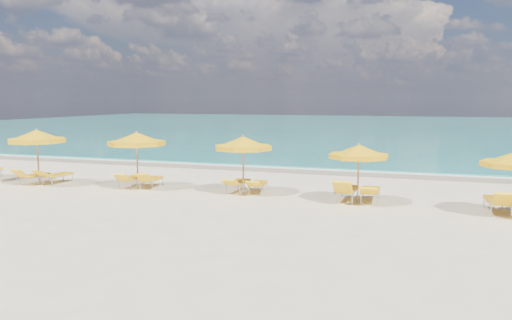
% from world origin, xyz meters
% --- Properties ---
extents(ground_plane, '(120.00, 120.00, 0.00)m').
position_xyz_m(ground_plane, '(0.00, 0.00, 0.00)').
color(ground_plane, beige).
extents(ocean, '(120.00, 80.00, 0.30)m').
position_xyz_m(ocean, '(0.00, 48.00, 0.00)').
color(ocean, '#167D75').
rests_on(ocean, ground).
extents(wet_sand_band, '(120.00, 2.60, 0.01)m').
position_xyz_m(wet_sand_band, '(0.00, 7.40, 0.00)').
color(wet_sand_band, tan).
rests_on(wet_sand_band, ground).
extents(foam_line, '(120.00, 1.20, 0.03)m').
position_xyz_m(foam_line, '(0.00, 8.20, 0.00)').
color(foam_line, white).
rests_on(foam_line, ground).
extents(whitecap_near, '(14.00, 0.36, 0.05)m').
position_xyz_m(whitecap_near, '(-6.00, 17.00, 0.00)').
color(whitecap_near, white).
rests_on(whitecap_near, ground).
extents(whitecap_far, '(18.00, 0.30, 0.05)m').
position_xyz_m(whitecap_far, '(8.00, 24.00, 0.00)').
color(whitecap_far, white).
rests_on(whitecap_far, ground).
extents(umbrella_1, '(3.13, 3.13, 2.42)m').
position_xyz_m(umbrella_1, '(-9.09, -0.46, 2.06)').
color(umbrella_1, '#A78353').
rests_on(umbrella_1, ground).
extents(umbrella_2, '(2.84, 2.84, 2.36)m').
position_xyz_m(umbrella_2, '(-4.66, 0.17, 2.01)').
color(umbrella_2, '#A78353').
rests_on(umbrella_2, ground).
extents(umbrella_3, '(2.39, 2.39, 2.28)m').
position_xyz_m(umbrella_3, '(-0.17, 0.44, 1.94)').
color(umbrella_3, '#A78353').
rests_on(umbrella_3, ground).
extents(umbrella_4, '(2.78, 2.78, 2.12)m').
position_xyz_m(umbrella_4, '(4.25, 0.05, 1.81)').
color(umbrella_4, '#A78353').
rests_on(umbrella_4, ground).
extents(lounger_1_left, '(0.68, 1.72, 0.77)m').
position_xyz_m(lounger_1_left, '(-9.59, -0.20, 0.21)').
color(lounger_1_left, '#A5A8AD').
rests_on(lounger_1_left, ground).
extents(lounger_1_right, '(0.75, 1.85, 0.72)m').
position_xyz_m(lounger_1_right, '(-8.67, 0.15, 0.22)').
color(lounger_1_right, '#A5A8AD').
rests_on(lounger_1_right, ground).
extents(lounger_2_left, '(0.77, 1.79, 0.73)m').
position_xyz_m(lounger_2_left, '(-5.13, 0.36, 0.21)').
color(lounger_2_left, '#A5A8AD').
rests_on(lounger_2_left, ground).
extents(lounger_2_right, '(0.75, 1.72, 0.76)m').
position_xyz_m(lounger_2_right, '(-4.24, 0.53, 0.21)').
color(lounger_2_right, '#A5A8AD').
rests_on(lounger_2_right, ground).
extents(lounger_3_left, '(0.62, 1.86, 0.69)m').
position_xyz_m(lounger_3_left, '(-0.53, 0.82, 0.22)').
color(lounger_3_left, '#A5A8AD').
rests_on(lounger_3_left, ground).
extents(lounger_3_right, '(0.74, 1.79, 0.64)m').
position_xyz_m(lounger_3_right, '(0.31, 0.84, 0.20)').
color(lounger_3_right, '#A5A8AD').
rests_on(lounger_3_right, ground).
extents(lounger_4_left, '(0.71, 1.98, 0.92)m').
position_xyz_m(lounger_4_left, '(3.81, 0.36, 0.25)').
color(lounger_4_left, '#A5A8AD').
rests_on(lounger_4_left, ground).
extents(lounger_4_right, '(0.70, 1.97, 0.74)m').
position_xyz_m(lounger_4_right, '(4.64, 0.50, 0.23)').
color(lounger_4_right, '#A5A8AD').
rests_on(lounger_4_right, ground).
extents(lounger_5_left, '(0.74, 1.93, 0.89)m').
position_xyz_m(lounger_5_left, '(8.70, -0.05, 0.24)').
color(lounger_5_left, '#A5A8AD').
rests_on(lounger_5_left, ground).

